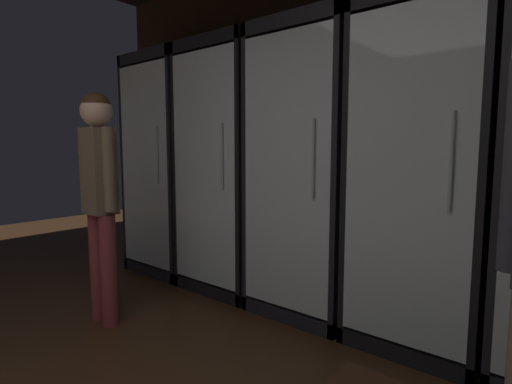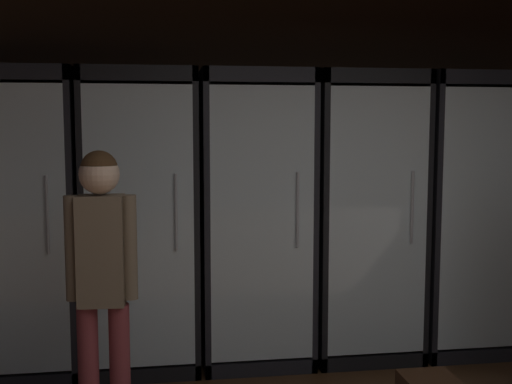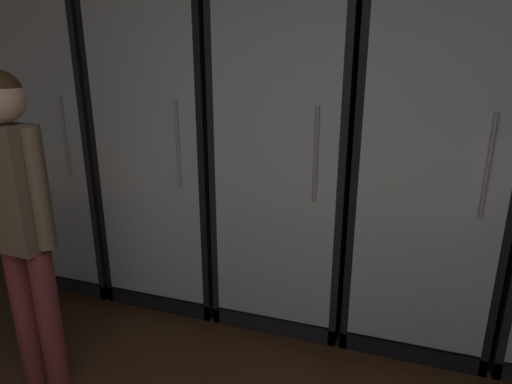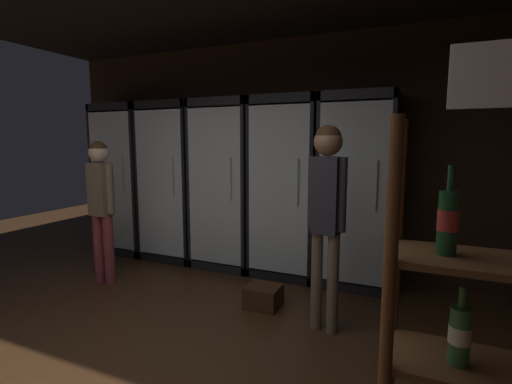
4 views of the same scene
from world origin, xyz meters
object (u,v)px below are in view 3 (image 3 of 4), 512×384
(cooler_right, at_px, (428,171))
(shopper_near, at_px, (18,208))
(cooler_center, at_px, (288,162))
(cooler_left, at_px, (172,152))
(cooler_far_left, at_px, (74,145))

(cooler_right, distance_m, shopper_near, 2.10)
(shopper_near, bearing_deg, cooler_center, 48.38)
(cooler_left, distance_m, shopper_near, 1.12)
(cooler_far_left, xyz_separation_m, cooler_center, (1.61, 0.00, -0.00))
(cooler_right, bearing_deg, shopper_near, -148.25)
(cooler_center, bearing_deg, shopper_near, -131.62)
(cooler_left, distance_m, cooler_right, 1.61)
(cooler_far_left, bearing_deg, cooler_right, 0.05)
(cooler_left, xyz_separation_m, cooler_center, (0.80, 0.00, -0.01))
(cooler_left, bearing_deg, shopper_near, -99.05)
(cooler_far_left, distance_m, shopper_near, 1.27)
(cooler_left, height_order, shopper_near, cooler_left)
(cooler_far_left, xyz_separation_m, cooler_left, (0.80, 0.00, 0.00))
(cooler_center, distance_m, shopper_near, 1.48)
(cooler_far_left, relative_size, cooler_left, 1.00)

